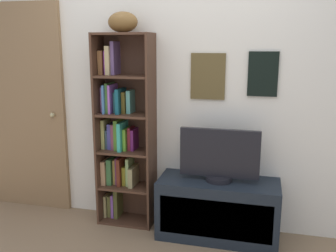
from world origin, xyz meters
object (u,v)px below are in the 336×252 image
object	(u,v)px
television	(219,156)
bookshelf	(122,134)
door	(24,109)
football	(123,22)
tv_stand	(218,209)

from	to	relation	value
television	bookshelf	bearing A→B (deg)	173.12
bookshelf	door	bearing A→B (deg)	175.78
bookshelf	football	xyz separation A→B (m)	(0.05, -0.03, 0.98)
football	door	xyz separation A→B (m)	(-1.11, 0.11, -0.81)
football	door	bearing A→B (deg)	174.25
television	tv_stand	bearing A→B (deg)	-90.00
bookshelf	tv_stand	size ratio (longest dim) A/B	1.71
tv_stand	door	xyz separation A→B (m)	(-1.96, 0.19, 0.76)
bookshelf	tv_stand	xyz separation A→B (m)	(0.90, -0.11, -0.59)
tv_stand	football	bearing A→B (deg)	174.87
television	door	world-z (taller)	door
football	tv_stand	size ratio (longest dim) A/B	0.27
tv_stand	door	bearing A→B (deg)	174.52
bookshelf	tv_stand	bearing A→B (deg)	-6.95
door	football	bearing A→B (deg)	-5.75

